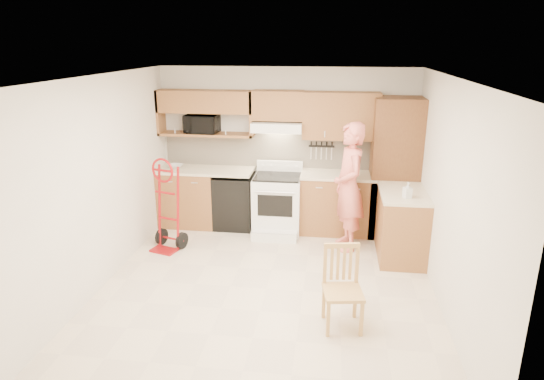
% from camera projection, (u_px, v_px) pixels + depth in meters
% --- Properties ---
extents(floor, '(4.00, 4.50, 0.02)m').
position_uv_depth(floor, '(267.00, 289.00, 5.69)').
color(floor, beige).
rests_on(floor, ground).
extents(ceiling, '(4.00, 4.50, 0.02)m').
position_uv_depth(ceiling, '(266.00, 76.00, 4.93)').
color(ceiling, white).
rests_on(ceiling, ground).
extents(wall_back, '(4.00, 0.02, 2.50)m').
position_uv_depth(wall_back, '(287.00, 148.00, 7.44)').
color(wall_back, silver).
rests_on(wall_back, ground).
extents(wall_front, '(4.00, 0.02, 2.50)m').
position_uv_depth(wall_front, '(218.00, 291.00, 3.18)').
color(wall_front, silver).
rests_on(wall_front, ground).
extents(wall_left, '(0.02, 4.50, 2.50)m').
position_uv_depth(wall_left, '(99.00, 184.00, 5.56)').
color(wall_left, silver).
rests_on(wall_left, ground).
extents(wall_right, '(0.02, 4.50, 2.50)m').
position_uv_depth(wall_right, '(451.00, 198.00, 5.06)').
color(wall_right, silver).
rests_on(wall_right, ground).
extents(backsplash, '(3.92, 0.03, 0.55)m').
position_uv_depth(backsplash, '(287.00, 151.00, 7.44)').
color(backsplash, beige).
rests_on(backsplash, wall_back).
extents(lower_cab_left, '(0.90, 0.60, 0.90)m').
position_uv_depth(lower_cab_left, '(189.00, 198.00, 7.59)').
color(lower_cab_left, brown).
rests_on(lower_cab_left, ground).
extents(dishwasher, '(0.60, 0.60, 0.85)m').
position_uv_depth(dishwasher, '(234.00, 201.00, 7.50)').
color(dishwasher, black).
rests_on(dishwasher, ground).
extents(lower_cab_right, '(1.14, 0.60, 0.90)m').
position_uv_depth(lower_cab_right, '(337.00, 204.00, 7.29)').
color(lower_cab_right, brown).
rests_on(lower_cab_right, ground).
extents(countertop_left, '(1.50, 0.63, 0.04)m').
position_uv_depth(countertop_left, '(206.00, 170.00, 7.41)').
color(countertop_left, beige).
rests_on(countertop_left, lower_cab_left).
extents(countertop_right, '(1.14, 0.63, 0.04)m').
position_uv_depth(countertop_right, '(339.00, 175.00, 7.15)').
color(countertop_right, beige).
rests_on(countertop_right, lower_cab_right).
extents(cab_return_right, '(0.60, 1.00, 0.90)m').
position_uv_depth(cab_return_right, '(401.00, 226.00, 6.42)').
color(cab_return_right, brown).
rests_on(cab_return_right, ground).
extents(countertop_return, '(0.63, 1.00, 0.04)m').
position_uv_depth(countertop_return, '(404.00, 193.00, 6.28)').
color(countertop_return, beige).
rests_on(countertop_return, cab_return_right).
extents(pantry_tall, '(0.70, 0.60, 2.10)m').
position_uv_depth(pantry_tall, '(394.00, 168.00, 7.00)').
color(pantry_tall, brown).
rests_on(pantry_tall, ground).
extents(upper_cab_left, '(1.50, 0.33, 0.34)m').
position_uv_depth(upper_cab_left, '(205.00, 101.00, 7.22)').
color(upper_cab_left, brown).
rests_on(upper_cab_left, wall_back).
extents(upper_shelf_mw, '(1.50, 0.33, 0.04)m').
position_uv_depth(upper_shelf_mw, '(207.00, 134.00, 7.37)').
color(upper_shelf_mw, brown).
rests_on(upper_shelf_mw, wall_back).
extents(upper_cab_center, '(0.76, 0.33, 0.44)m').
position_uv_depth(upper_cab_center, '(278.00, 105.00, 7.09)').
color(upper_cab_center, brown).
rests_on(upper_cab_center, wall_back).
extents(upper_cab_right, '(1.14, 0.33, 0.70)m').
position_uv_depth(upper_cab_right, '(341.00, 116.00, 7.01)').
color(upper_cab_right, brown).
rests_on(upper_cab_right, wall_back).
extents(range_hood, '(0.76, 0.46, 0.14)m').
position_uv_depth(range_hood, '(277.00, 126.00, 7.12)').
color(range_hood, white).
rests_on(range_hood, wall_back).
extents(knife_strip, '(0.40, 0.05, 0.29)m').
position_uv_depth(knife_strip, '(321.00, 150.00, 7.33)').
color(knife_strip, black).
rests_on(knife_strip, backsplash).
extents(microwave, '(0.54, 0.39, 0.28)m').
position_uv_depth(microwave, '(202.00, 124.00, 7.33)').
color(microwave, black).
rests_on(microwave, upper_shelf_mw).
extents(range, '(0.72, 0.95, 1.07)m').
position_uv_depth(range, '(277.00, 200.00, 7.22)').
color(range, white).
rests_on(range, ground).
extents(person, '(0.59, 0.76, 1.83)m').
position_uv_depth(person, '(349.00, 187.00, 6.56)').
color(person, '#E36F62').
rests_on(person, ground).
extents(hand_truck, '(0.58, 0.56, 1.21)m').
position_uv_depth(hand_truck, '(165.00, 209.00, 6.61)').
color(hand_truck, maroon).
rests_on(hand_truck, ground).
extents(dining_chair, '(0.45, 0.48, 0.87)m').
position_uv_depth(dining_chair, '(343.00, 289.00, 4.81)').
color(dining_chair, tan).
rests_on(dining_chair, ground).
extents(soap_bottle, '(0.12, 0.12, 0.21)m').
position_uv_depth(soap_bottle, '(408.00, 190.00, 6.01)').
color(soap_bottle, white).
rests_on(soap_bottle, countertop_return).
extents(bowl, '(0.25, 0.25, 0.06)m').
position_uv_depth(bowl, '(176.00, 166.00, 7.46)').
color(bowl, white).
rests_on(bowl, countertop_left).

